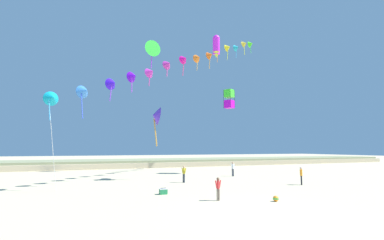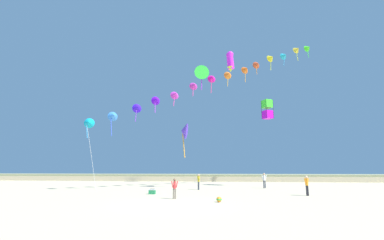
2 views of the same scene
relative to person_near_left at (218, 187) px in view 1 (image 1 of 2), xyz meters
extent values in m
plane|color=beige|center=(0.45, -2.97, -0.86)|extent=(240.00, 240.00, 0.00)
cube|color=#BFAE8B|center=(0.45, 35.39, -0.42)|extent=(120.00, 12.53, 0.87)
cube|color=gray|center=(0.45, 35.39, 0.14)|extent=(120.00, 10.65, 0.50)
cylinder|color=#726656|center=(0.06, 0.02, -0.49)|extent=(0.11, 0.11, 0.75)
cylinder|color=#726656|center=(-0.06, -0.02, -0.49)|extent=(0.11, 0.11, 0.75)
cylinder|color=red|center=(0.00, 0.00, 0.15)|extent=(0.20, 0.20, 0.53)
cylinder|color=red|center=(0.17, 0.04, 0.20)|extent=(0.19, 0.12, 0.50)
cylinder|color=red|center=(-0.17, -0.04, 0.20)|extent=(0.19, 0.12, 0.50)
sphere|color=brown|center=(0.00, 0.00, 0.53)|extent=(0.20, 0.20, 0.20)
cylinder|color=#474C56|center=(0.88, 9.21, -0.44)|extent=(0.12, 0.12, 0.84)
cylinder|color=#474C56|center=(0.80, 9.34, -0.44)|extent=(0.12, 0.12, 0.84)
cylinder|color=yellow|center=(0.84, 9.28, 0.27)|extent=(0.22, 0.22, 0.59)
cylinder|color=yellow|center=(0.95, 9.11, 0.32)|extent=(0.18, 0.21, 0.56)
cylinder|color=yellow|center=(0.74, 9.44, 0.32)|extent=(0.18, 0.21, 0.56)
sphere|color=tan|center=(0.84, 9.28, 0.69)|extent=(0.23, 0.23, 0.23)
cylinder|color=#474C56|center=(8.43, 12.61, -0.42)|extent=(0.13, 0.13, 0.89)
cylinder|color=#474C56|center=(8.27, 12.60, -0.42)|extent=(0.13, 0.13, 0.89)
cylinder|color=white|center=(8.35, 12.60, 0.34)|extent=(0.23, 0.23, 0.63)
cylinder|color=white|center=(8.55, 12.62, 0.39)|extent=(0.22, 0.10, 0.60)
cylinder|color=white|center=(8.15, 12.59, 0.39)|extent=(0.22, 0.10, 0.60)
sphere|color=tan|center=(8.35, 12.60, 0.78)|extent=(0.24, 0.24, 0.24)
cylinder|color=black|center=(10.52, 3.74, -0.45)|extent=(0.12, 0.12, 0.83)
cylinder|color=black|center=(10.64, 3.83, -0.45)|extent=(0.12, 0.12, 0.83)
cylinder|color=orange|center=(10.58, 3.79, 0.26)|extent=(0.22, 0.22, 0.59)
cylinder|color=orange|center=(10.44, 3.67, 0.31)|extent=(0.20, 0.19, 0.56)
cylinder|color=orange|center=(10.73, 3.91, 0.31)|extent=(0.20, 0.19, 0.56)
sphere|color=beige|center=(10.58, 3.79, 0.67)|extent=(0.22, 0.22, 0.22)
cone|color=#0EA5C4|center=(-10.78, 6.23, 6.31)|extent=(1.30, 1.10, 1.10)
cylinder|color=#399FE5|center=(-10.91, 6.16, 5.35)|extent=(0.20, 0.21, 1.48)
cone|color=#3880E3|center=(-8.61, 7.42, 7.27)|extent=(1.36, 1.29, 1.16)
cylinder|color=blue|center=(-8.74, 7.34, 6.00)|extent=(0.27, 0.10, 2.10)
cone|color=#3813EA|center=(-6.31, 8.83, 8.48)|extent=(1.33, 1.23, 1.13)
cylinder|color=#8039E5|center=(-6.44, 8.76, 7.54)|extent=(0.19, 0.15, 1.46)
cone|color=#5E0DE0|center=(-4.31, 9.82, 9.62)|extent=(1.33, 1.24, 1.13)
cylinder|color=#A539E5|center=(-4.44, 9.74, 8.69)|extent=(0.12, 0.08, 1.41)
cone|color=#D533BC|center=(-2.28, 11.28, 10.70)|extent=(1.41, 1.35, 1.22)
cylinder|color=#E539A2|center=(-2.41, 11.21, 9.81)|extent=(0.20, 0.15, 1.35)
cone|color=#C22EA5|center=(-0.02, 12.49, 12.23)|extent=(1.38, 1.28, 1.22)
cylinder|color=#E53999|center=(-0.15, 12.42, 11.37)|extent=(0.12, 0.18, 1.30)
cone|color=#EA139A|center=(2.32, 13.52, 13.50)|extent=(1.33, 1.19, 1.19)
cylinder|color=#E5397B|center=(2.19, 13.45, 12.32)|extent=(0.19, 0.29, 1.91)
cone|color=orange|center=(4.54, 14.51, 14.26)|extent=(1.30, 1.12, 1.15)
cylinder|color=gold|center=(4.41, 14.44, 13.29)|extent=(0.20, 0.14, 1.51)
cone|color=orange|center=(7.07, 16.12, 15.55)|extent=(1.39, 1.31, 1.20)
cylinder|color=gold|center=(6.93, 16.05, 14.45)|extent=(0.11, 0.28, 1.76)
cone|color=#CE4823|center=(8.86, 17.30, 16.71)|extent=(1.30, 1.12, 1.13)
cylinder|color=orange|center=(8.73, 17.23, 15.81)|extent=(0.13, 0.21, 1.36)
cone|color=yellow|center=(11.12, 18.28, 18.07)|extent=(1.39, 1.32, 1.19)
cylinder|color=#CDE539|center=(10.99, 18.20, 16.95)|extent=(0.18, 0.27, 1.78)
cone|color=#22ADC3|center=(13.39, 19.44, 18.80)|extent=(1.34, 1.22, 1.15)
cylinder|color=#39A4E5|center=(13.25, 19.36, 17.85)|extent=(0.23, 0.19, 1.47)
cone|color=yellow|center=(15.75, 20.78, 20.37)|extent=(1.41, 1.35, 1.22)
cylinder|color=#DBE539|center=(15.62, 20.71, 19.26)|extent=(0.29, 0.21, 1.78)
cone|color=#48EE23|center=(17.86, 22.02, 21.13)|extent=(1.35, 1.24, 1.16)
cylinder|color=#39E543|center=(17.73, 21.95, 20.14)|extent=(0.22, 0.12, 1.53)
cylinder|color=silver|center=(-10.68, 7.09, 2.70)|extent=(0.65, 1.90, 7.13)
cylinder|color=#DE27EC|center=(4.69, 9.44, 13.94)|extent=(1.19, 1.33, 1.98)
sphere|color=#DE27EC|center=(4.69, 9.44, 14.79)|extent=(0.82, 0.82, 0.82)
cone|color=yellow|center=(4.69, 9.44, 12.91)|extent=(0.94, 0.94, 0.62)
sphere|color=black|center=(4.69, 9.44, 15.02)|extent=(0.17, 0.17, 0.17)
cone|color=#5F34D5|center=(-1.37, 12.57, 6.16)|extent=(1.02, 2.06, 2.11)
cone|color=gold|center=(-1.37, 12.57, 6.18)|extent=(0.60, 1.13, 1.17)
cylinder|color=gold|center=(-1.37, 12.57, 4.30)|extent=(0.44, 0.31, 3.12)
cube|color=#C80FD3|center=(9.66, 15.57, 8.63)|extent=(1.48, 1.48, 1.09)
cube|color=#3DE52D|center=(9.66, 15.57, 10.12)|extent=(1.48, 1.48, 1.09)
cylinder|color=black|center=(9.45, 14.82, 9.37)|extent=(0.04, 0.04, 2.58)
cylinder|color=black|center=(10.40, 15.35, 9.37)|extent=(0.04, 0.04, 2.58)
cylinder|color=black|center=(9.87, 16.31, 9.37)|extent=(0.04, 0.04, 2.58)
cylinder|color=black|center=(8.92, 15.78, 9.37)|extent=(0.04, 0.04, 2.58)
cone|color=#34DF39|center=(0.07, 22.39, 17.75)|extent=(2.65, 1.32, 2.54)
cone|color=#A72DE5|center=(0.07, 22.39, 17.77)|extent=(1.47, 0.78, 1.40)
cylinder|color=#A72DE5|center=(0.07, 22.39, 16.05)|extent=(0.16, 0.14, 2.64)
cube|color=#23844C|center=(-2.74, 3.59, -0.68)|extent=(0.56, 0.40, 0.36)
cube|color=silver|center=(-2.74, 3.59, -0.47)|extent=(0.58, 0.41, 0.06)
cylinder|color=black|center=(-2.74, 3.59, -0.41)|extent=(0.45, 0.03, 0.03)
sphere|color=orange|center=(3.35, -1.52, -0.68)|extent=(0.36, 0.36, 0.36)
cylinder|color=green|center=(3.35, -1.52, -0.68)|extent=(0.36, 0.36, 0.09)
camera|label=1|loc=(-7.70, -15.38, 2.51)|focal=24.00mm
camera|label=2|loc=(3.85, -19.48, 1.26)|focal=24.00mm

